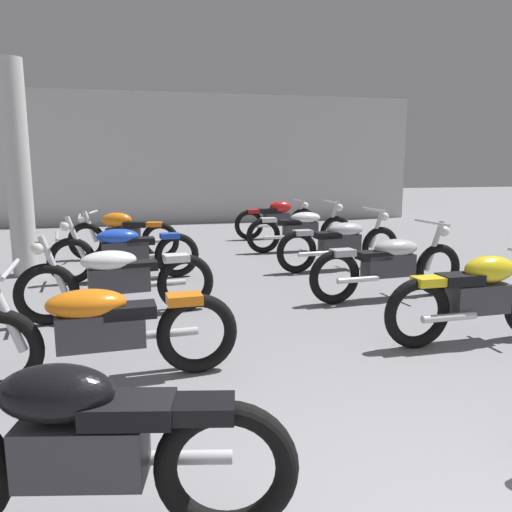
{
  "coord_description": "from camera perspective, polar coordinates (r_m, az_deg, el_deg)",
  "views": [
    {
      "loc": [
        -1.44,
        -1.42,
        1.72
      ],
      "look_at": [
        0.0,
        4.81,
        0.55
      ],
      "focal_mm": 36.14,
      "sensor_mm": 36.0,
      "label": 1
    }
  ],
  "objects": [
    {
      "name": "support_pillar",
      "position": [
        8.54,
        -24.85,
        8.62
      ],
      "size": [
        0.36,
        0.36,
        3.2
      ],
      "primitive_type": "cylinder",
      "color": "#BCBAB7",
      "rests_on": "ground"
    },
    {
      "name": "motorcycle_left_row_1",
      "position": [
        4.21,
        -16.92,
        -7.64
      ],
      "size": [
        2.17,
        0.68,
        0.97
      ],
      "color": "black",
      "rests_on": "ground"
    },
    {
      "name": "motorcycle_left_row_0",
      "position": [
        2.6,
        -18.91,
        -19.26
      ],
      "size": [
        1.95,
        0.6,
        0.88
      ],
      "color": "black",
      "rests_on": "ground"
    },
    {
      "name": "motorcycle_left_row_3",
      "position": [
        7.76,
        -14.35,
        0.64
      ],
      "size": [
        2.17,
        0.68,
        0.97
      ],
      "color": "black",
      "rests_on": "ground"
    },
    {
      "name": "motorcycle_right_row_1",
      "position": [
        5.38,
        23.49,
        -4.06
      ],
      "size": [
        1.97,
        0.48,
        0.88
      ],
      "color": "black",
      "rests_on": "ground"
    },
    {
      "name": "back_wall",
      "position": [
        14.89,
        -7.61,
        10.6
      ],
      "size": [
        13.35,
        0.24,
        3.6
      ],
      "primitive_type": "cube",
      "color": "#BCBAB7",
      "rests_on": "ground"
    },
    {
      "name": "motorcycle_right_row_5",
      "position": [
        11.71,
        2.32,
        4.19
      ],
      "size": [
        1.97,
        0.51,
        0.88
      ],
      "color": "black",
      "rests_on": "ground"
    },
    {
      "name": "motorcycle_right_row_4",
      "position": [
        10.03,
        5.01,
        3.08
      ],
      "size": [
        2.17,
        0.68,
        0.97
      ],
      "color": "black",
      "rests_on": "ground"
    },
    {
      "name": "motorcycle_right_row_3",
      "position": [
        8.38,
        9.34,
        1.53
      ],
      "size": [
        2.17,
        0.68,
        0.97
      ],
      "color": "black",
      "rests_on": "ground"
    },
    {
      "name": "motorcycle_right_row_2",
      "position": [
        6.71,
        14.55,
        -0.86
      ],
      "size": [
        2.17,
        0.68,
        0.97
      ],
      "color": "black",
      "rests_on": "ground"
    },
    {
      "name": "motorcycle_left_row_2",
      "position": [
        5.92,
        -15.06,
        -2.37
      ],
      "size": [
        2.17,
        0.69,
        0.97
      ],
      "color": "black",
      "rests_on": "ground"
    },
    {
      "name": "motorcycle_left_row_4",
      "position": [
        9.41,
        -14.54,
        2.34
      ],
      "size": [
        1.95,
        0.6,
        0.88
      ],
      "color": "black",
      "rests_on": "ground"
    }
  ]
}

